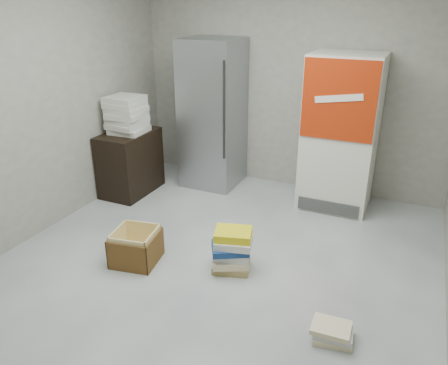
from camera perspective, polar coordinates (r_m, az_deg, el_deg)
ground at (r=4.02m, az=-3.04°, el=-12.77°), size 5.00×5.00×0.00m
room_shell at (r=3.31m, az=-3.70°, el=13.39°), size 4.04×5.04×2.82m
steel_fridge at (r=5.75m, az=-1.47°, el=8.89°), size 0.70×0.72×1.90m
coke_cooler at (r=5.27m, az=14.99°, el=6.29°), size 0.80×0.73×1.80m
wood_shelf at (r=5.73m, az=-12.14°, el=2.56°), size 0.50×0.80×0.80m
supply_box_stack at (r=5.54m, az=-12.60°, el=8.63°), size 0.43×0.45×0.45m
phonebook_stack_main at (r=4.06m, az=1.04°, el=-8.88°), size 0.43×0.40×0.41m
phonebook_stack_side at (r=3.51m, az=13.95°, el=-18.45°), size 0.32×0.27×0.13m
cardboard_box at (r=4.30m, az=-11.41°, el=-8.47°), size 0.47×0.47×0.33m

